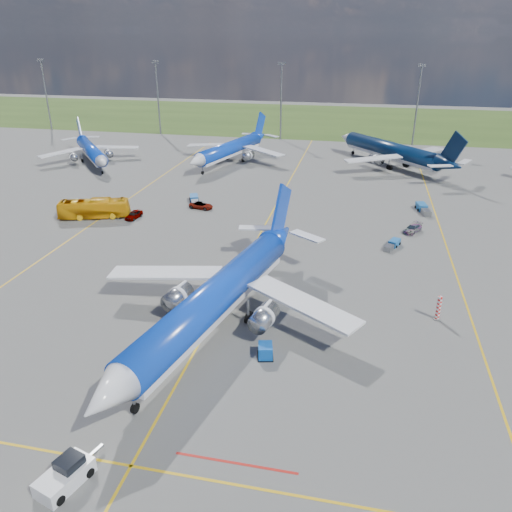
% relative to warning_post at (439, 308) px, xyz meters
% --- Properties ---
extents(ground, '(400.00, 400.00, 0.00)m').
position_rel_warning_post_xyz_m(ground, '(-26.00, -8.00, -1.50)').
color(ground, '#51514F').
rests_on(ground, ground).
extents(grass_strip, '(400.00, 80.00, 0.01)m').
position_rel_warning_post_xyz_m(grass_strip, '(-26.00, 142.00, -1.50)').
color(grass_strip, '#2D4719').
rests_on(grass_strip, ground).
extents(taxiway_lines, '(60.25, 160.00, 0.02)m').
position_rel_warning_post_xyz_m(taxiway_lines, '(-25.83, 19.70, -1.49)').
color(taxiway_lines, gold).
rests_on(taxiway_lines, ground).
extents(floodlight_masts, '(202.20, 0.50, 22.70)m').
position_rel_warning_post_xyz_m(floodlight_masts, '(-16.00, 102.00, 11.06)').
color(floodlight_masts, slate).
rests_on(floodlight_masts, ground).
extents(warning_post, '(0.50, 0.50, 3.00)m').
position_rel_warning_post_xyz_m(warning_post, '(0.00, 0.00, 0.00)').
color(warning_post, red).
rests_on(warning_post, ground).
extents(bg_jet_nw, '(43.63, 44.83, 9.34)m').
position_rel_warning_post_xyz_m(bg_jet_nw, '(-78.02, 60.99, -1.50)').
color(bg_jet_nw, '#0D38B8').
rests_on(bg_jet_nw, ground).
extents(bg_jet_nnw, '(39.40, 45.99, 10.33)m').
position_rel_warning_post_xyz_m(bg_jet_nnw, '(-43.56, 69.14, -1.50)').
color(bg_jet_nnw, '#0D38B8').
rests_on(bg_jet_nnw, ground).
extents(bg_jet_n, '(53.56, 54.63, 11.40)m').
position_rel_warning_post_xyz_m(bg_jet_n, '(-3.39, 74.34, -1.50)').
color(bg_jet_n, '#071C3D').
rests_on(bg_jet_n, ground).
extents(main_airliner, '(43.24, 51.39, 11.80)m').
position_rel_warning_post_xyz_m(main_airliner, '(-24.98, -7.63, -1.50)').
color(main_airliner, '#0D38B8').
rests_on(main_airliner, ground).
extents(pushback_tug, '(3.38, 6.06, 2.02)m').
position_rel_warning_post_xyz_m(pushback_tug, '(-30.02, -30.47, -0.68)').
color(pushback_tug, silver).
rests_on(pushback_tug, ground).
extents(uld_container, '(1.82, 2.10, 1.46)m').
position_rel_warning_post_xyz_m(uld_container, '(-18.45, -11.63, -0.77)').
color(uld_container, '#0C4AAA').
rests_on(uld_container, ground).
extents(apron_bus, '(12.88, 6.91, 3.51)m').
position_rel_warning_post_xyz_m(apron_bus, '(-57.10, 23.67, 0.26)').
color(apron_bus, '#E7A40D').
rests_on(apron_bus, ground).
extents(service_car_a, '(2.15, 4.33, 1.42)m').
position_rel_warning_post_xyz_m(service_car_a, '(-49.97, 24.81, -0.79)').
color(service_car_a, '#999999').
rests_on(service_car_a, ground).
extents(service_car_b, '(4.87, 2.85, 1.27)m').
position_rel_warning_post_xyz_m(service_car_b, '(-39.69, 32.60, -0.86)').
color(service_car_b, '#999999').
rests_on(service_car_b, ground).
extents(service_car_c, '(3.75, 4.76, 1.29)m').
position_rel_warning_post_xyz_m(service_car_c, '(-0.89, 28.45, -0.85)').
color(service_car_c, '#999999').
rests_on(service_car_c, ground).
extents(baggage_tug_w, '(2.79, 4.53, 0.99)m').
position_rel_warning_post_xyz_m(baggage_tug_w, '(-4.45, 20.99, -1.04)').
color(baggage_tug_w, '#1B5BA2').
rests_on(baggage_tug_w, ground).
extents(baggage_tug_c, '(3.38, 5.58, 1.22)m').
position_rel_warning_post_xyz_m(baggage_tug_c, '(-42.13, 35.79, -0.93)').
color(baggage_tug_c, '#19529A').
rests_on(baggage_tug_c, ground).
extents(baggage_tug_e, '(2.55, 5.78, 1.26)m').
position_rel_warning_post_xyz_m(baggage_tug_e, '(1.77, 39.66, -0.91)').
color(baggage_tug_e, '#1A5B9E').
rests_on(baggage_tug_e, ground).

